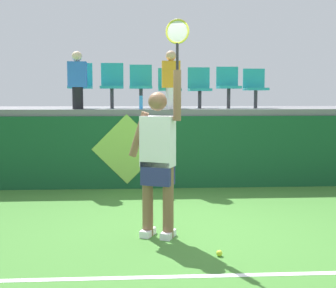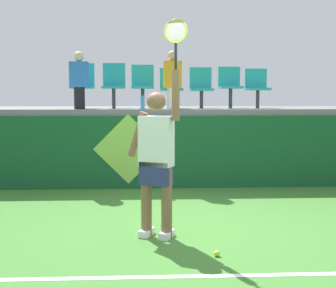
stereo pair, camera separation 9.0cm
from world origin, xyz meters
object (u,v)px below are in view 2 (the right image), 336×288
at_px(stadium_chair_2, 143,84).
at_px(stadium_chair_3, 171,86).
at_px(stadium_chair_4, 201,86).
at_px(stadium_chair_6, 257,86).
at_px(water_bottle, 142,102).
at_px(spectator_0, 173,79).
at_px(stadium_chair_0, 83,83).
at_px(tennis_player, 157,157).
at_px(stadium_chair_5, 230,84).
at_px(spectator_1, 79,79).
at_px(tennis_ball, 217,253).
at_px(stadium_chair_1, 114,83).

bearing_deg(stadium_chair_2, stadium_chair_3, -0.18).
xyz_separation_m(stadium_chair_4, stadium_chair_6, (1.12, -0.00, -0.00)).
bearing_deg(stadium_chair_4, stadium_chair_3, -179.77).
xyz_separation_m(water_bottle, stadium_chair_6, (2.28, 0.71, 0.32)).
bearing_deg(spectator_0, stadium_chair_0, 165.74).
distance_m(tennis_player, stadium_chair_5, 4.24).
bearing_deg(stadium_chair_6, spectator_1, -172.21).
bearing_deg(stadium_chair_0, stadium_chair_5, -0.13).
relative_size(stadium_chair_5, stadium_chair_6, 1.05).
distance_m(water_bottle, stadium_chair_4, 1.40).
height_order(stadium_chair_2, stadium_chair_3, stadium_chair_2).
bearing_deg(stadium_chair_6, spectator_0, -165.74).
bearing_deg(stadium_chair_5, stadium_chair_4, 179.53).
height_order(water_bottle, stadium_chair_5, stadium_chair_5).
xyz_separation_m(tennis_player, spectator_0, (0.38, 3.40, 1.04)).
relative_size(tennis_player, spectator_0, 2.34).
height_order(tennis_ball, stadium_chair_3, stadium_chair_3).
bearing_deg(water_bottle, spectator_0, 25.51).
height_order(tennis_player, spectator_1, tennis_player).
xyz_separation_m(stadium_chair_3, stadium_chair_4, (0.59, 0.00, 0.00)).
bearing_deg(stadium_chair_4, stadium_chair_1, 179.92).
relative_size(stadium_chair_6, spectator_1, 0.74).
xyz_separation_m(tennis_ball, stadium_chair_4, (0.36, 4.57, 1.85)).
bearing_deg(tennis_ball, spectator_0, 93.19).
relative_size(stadium_chair_0, stadium_chair_5, 1.07).
distance_m(stadium_chair_4, stadium_chair_6, 1.12).
xyz_separation_m(tennis_ball, spectator_0, (-0.23, 4.13, 1.98)).
height_order(water_bottle, spectator_1, spectator_1).
bearing_deg(spectator_0, stadium_chair_5, 20.40).
relative_size(water_bottle, stadium_chair_0, 0.28).
bearing_deg(tennis_player, stadium_chair_1, 101.04).
bearing_deg(stadium_chair_2, stadium_chair_4, 0.03).
bearing_deg(spectator_1, stadium_chair_1, 38.15).
bearing_deg(stadium_chair_2, stadium_chair_6, -0.09).
bearing_deg(stadium_chair_4, stadium_chair_2, -179.97).
relative_size(tennis_ball, spectator_0, 0.06).
bearing_deg(stadium_chair_4, stadium_chair_0, 179.95).
bearing_deg(stadium_chair_6, tennis_player, -118.69).
relative_size(tennis_ball, spectator_1, 0.06).
height_order(stadium_chair_0, stadium_chair_3, stadium_chair_0).
bearing_deg(spectator_0, spectator_1, -178.79).
height_order(tennis_player, stadium_chair_2, tennis_player).
distance_m(water_bottle, stadium_chair_3, 0.96).
distance_m(water_bottle, stadium_chair_2, 0.80).
bearing_deg(stadium_chair_3, stadium_chair_0, 179.85).
bearing_deg(tennis_ball, stadium_chair_6, 71.96).
distance_m(tennis_player, spectator_0, 3.57).
bearing_deg(spectator_1, stadium_chair_3, 15.25).
xyz_separation_m(stadium_chair_1, stadium_chair_3, (1.13, -0.00, -0.06)).
relative_size(stadium_chair_3, stadium_chair_5, 0.96).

